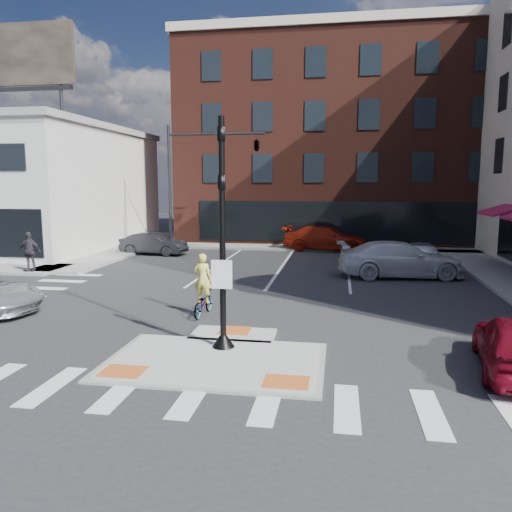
% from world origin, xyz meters
% --- Properties ---
extents(ground, '(120.00, 120.00, 0.00)m').
position_xyz_m(ground, '(0.00, 0.00, 0.00)').
color(ground, '#28282B').
rests_on(ground, ground).
extents(refuge_island, '(5.40, 4.65, 0.13)m').
position_xyz_m(refuge_island, '(0.00, -0.26, 0.05)').
color(refuge_island, gray).
rests_on(refuge_island, ground).
extents(sidewalk_nw, '(23.50, 20.50, 0.15)m').
position_xyz_m(sidewalk_nw, '(-16.76, 15.29, 0.08)').
color(sidewalk_nw, gray).
rests_on(sidewalk_nw, ground).
extents(sidewalk_n, '(26.00, 3.00, 0.15)m').
position_xyz_m(sidewalk_n, '(3.00, 22.00, 0.07)').
color(sidewalk_n, gray).
rests_on(sidewalk_n, ground).
extents(building_n, '(24.40, 18.40, 15.50)m').
position_xyz_m(building_n, '(3.00, 31.99, 7.80)').
color(building_n, '#491F17').
rests_on(building_n, ground).
extents(building_far_left, '(10.00, 12.00, 10.00)m').
position_xyz_m(building_far_left, '(-4.00, 52.00, 5.00)').
color(building_far_left, slate).
rests_on(building_far_left, ground).
extents(building_far_right, '(12.00, 12.00, 12.00)m').
position_xyz_m(building_far_right, '(9.00, 54.00, 6.00)').
color(building_far_right, brown).
rests_on(building_far_right, ground).
extents(signal_pole, '(0.60, 0.60, 5.98)m').
position_xyz_m(signal_pole, '(0.00, 0.40, 2.36)').
color(signal_pole, black).
rests_on(signal_pole, refuge_island).
extents(mast_arm_signal, '(6.10, 2.24, 8.00)m').
position_xyz_m(mast_arm_signal, '(-3.47, 18.00, 6.21)').
color(mast_arm_signal, black).
rests_on(mast_arm_signal, ground).
extents(white_pickup, '(6.11, 3.10, 1.70)m').
position_xyz_m(white_pickup, '(5.90, 12.20, 0.85)').
color(white_pickup, silver).
rests_on(white_pickup, ground).
extents(bg_car_dark, '(4.35, 1.95, 1.38)m').
position_xyz_m(bg_car_dark, '(-8.50, 17.59, 0.69)').
color(bg_car_dark, '#242428').
rests_on(bg_car_dark, ground).
extents(bg_car_silver, '(1.79, 4.42, 1.51)m').
position_xyz_m(bg_car_silver, '(7.20, 14.74, 0.75)').
color(bg_car_silver, silver).
rests_on(bg_car_silver, ground).
extents(bg_car_red, '(5.86, 2.86, 1.64)m').
position_xyz_m(bg_car_red, '(2.15, 21.16, 0.82)').
color(bg_car_red, maroon).
rests_on(bg_car_red, ground).
extents(cyclist, '(0.71, 1.71, 2.13)m').
position_xyz_m(cyclist, '(-1.50, 3.82, 0.72)').
color(cyclist, '#3F3F44').
rests_on(cyclist, ground).
extents(pedestrian_b, '(1.18, 0.57, 1.95)m').
position_xyz_m(pedestrian_b, '(-12.00, 10.00, 1.13)').
color(pedestrian_b, '#312B34').
rests_on(pedestrian_b, sidewalk_nw).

